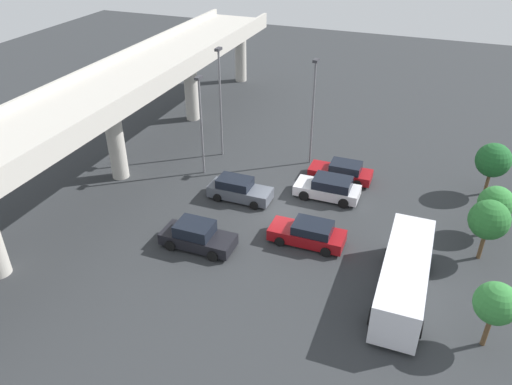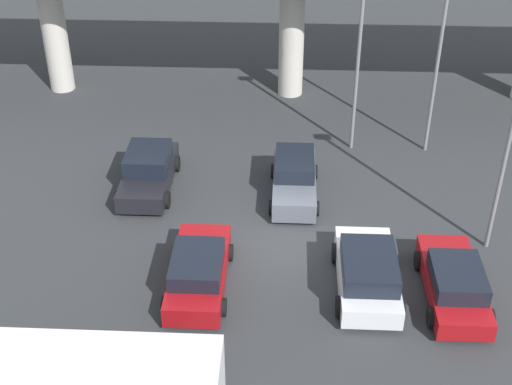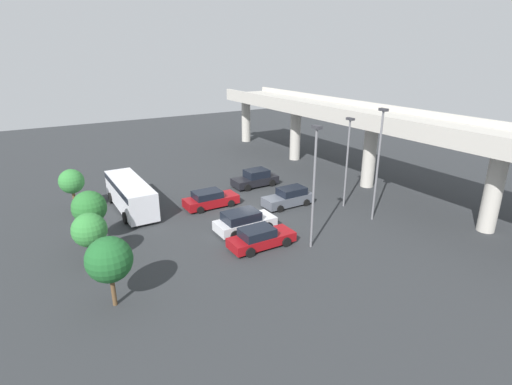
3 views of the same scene
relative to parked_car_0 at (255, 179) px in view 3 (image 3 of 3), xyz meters
The scene contains 15 objects.
ground_plane 6.94m from the parked_car_0, 32.61° to the right, with size 104.03×104.03×0.00m, color #2D3033.
highway_overpass 12.40m from the parked_car_0, 58.53° to the left, with size 49.82×6.13×7.73m.
parked_car_0 is the anchor object (origin of this frame).
parked_car_1 6.86m from the parked_car_0, 65.88° to the right, with size 2.11×4.68×1.48m.
parked_car_2 6.06m from the parked_car_0, ahead, with size 1.98×4.48×1.59m.
parked_car_3 10.52m from the parked_car_0, 35.74° to the right, with size 2.22×4.57×1.57m.
parked_car_4 13.09m from the parked_car_0, 29.55° to the right, with size 2.05×4.69×1.45m.
shuttle_bus 12.31m from the parked_car_0, 90.25° to the right, with size 8.38×2.61×2.55m.
lamp_post_near_aisle 14.27m from the parked_car_0, 14.69° to the right, with size 0.70×0.35×8.44m.
lamp_post_mid_lot 13.33m from the parked_car_0, 17.28° to the left, with size 0.70×0.35×8.86m.
lamp_post_by_overpass 10.17m from the parked_car_0, 23.62° to the left, with size 0.70×0.35×7.70m.
tree_front_left 16.67m from the parked_car_0, 97.19° to the right, with size 2.02×2.02×3.70m.
tree_front_centre 17.10m from the parked_car_0, 72.93° to the right, with size 2.32×2.32×3.92m.
tree_front_right 18.55m from the parked_car_0, 65.08° to the right, with size 2.17×2.17×3.42m.
tree_front_far_right 21.25m from the parked_car_0, 51.90° to the right, with size 2.42×2.42×3.96m.
Camera 3 is at (26.65, -15.82, 12.93)m, focal length 28.00 mm.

